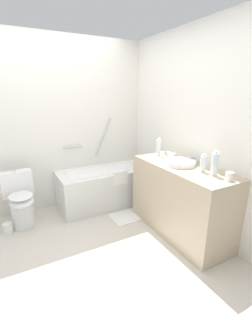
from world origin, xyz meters
name	(u,v)px	position (x,y,z in m)	size (l,w,h in m)	color
ground_plane	(75,254)	(0.00, 0.00, 0.00)	(4.13, 4.13, 0.00)	beige
wall_back_tiled	(42,127)	(0.00, 1.35, 1.23)	(3.53, 0.10, 2.46)	white
wall_right_mirror	(194,132)	(1.62, 0.00, 1.23)	(0.10, 3.00, 2.46)	white
bathtub	(105,186)	(0.80, 0.98, 0.31)	(1.42, 0.65, 1.32)	silver
toilet	(21,201)	(-0.43, 0.92, 0.35)	(0.40, 0.51, 0.73)	white
vanity_counter	(180,200)	(1.30, -0.18, 0.44)	(0.54, 1.37, 0.88)	tan
sink_basin	(180,163)	(1.28, -0.15, 0.91)	(0.36, 0.36, 0.06)	white
sink_faucet	(193,160)	(1.49, -0.15, 0.92)	(0.10, 0.15, 0.08)	silver
water_bottle_0	(215,164)	(1.35, -0.59, 1.00)	(0.07, 0.07, 0.25)	silver
water_bottle_1	(159,148)	(1.31, 0.31, 1.00)	(0.07, 0.07, 0.24)	silver
water_bottle_2	(203,164)	(1.33, -0.46, 0.98)	(0.06, 0.06, 0.20)	silver
drinking_glass_0	(163,155)	(1.28, 0.19, 0.93)	(0.06, 0.06, 0.09)	white
drinking_glass_1	(229,176)	(1.36, -0.77, 0.93)	(0.08, 0.08, 0.08)	white
drinking_glass_2	(172,157)	(1.35, 0.07, 0.92)	(0.07, 0.07, 0.08)	white
drinking_glass_3	(169,155)	(1.36, 0.17, 0.92)	(0.06, 0.06, 0.08)	white
bath_mat	(129,216)	(0.92, 0.43, 0.01)	(0.52, 0.37, 0.01)	white
toilet_paper_roll	(8,228)	(-0.62, 0.80, 0.07)	(0.11, 0.11, 0.14)	white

